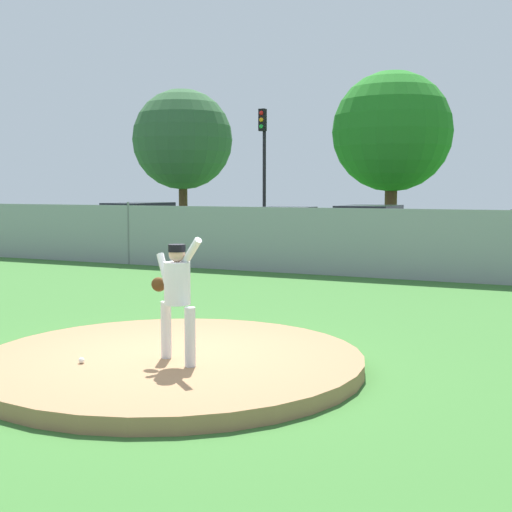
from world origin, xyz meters
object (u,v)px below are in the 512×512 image
baseball (82,360)px  parked_car_teal (139,227)px  pitcher_youth (177,290)px  parked_car_white (281,233)px  traffic_cone_orange (165,247)px  parked_car_navy (369,233)px  traffic_light_near (263,153)px

baseball → parked_car_teal: size_ratio=0.02×
parked_car_teal → pitcher_youth: bearing=-53.9°
parked_car_teal → parked_car_white: bearing=-5.5°
pitcher_youth → parked_car_teal: 18.71m
baseball → traffic_cone_orange: traffic_cone_orange is taller
parked_car_navy → traffic_cone_orange: size_ratio=7.94×
baseball → traffic_light_near: bearing=108.4°
baseball → parked_car_navy: bearing=93.2°
baseball → traffic_light_near: (-6.57, 19.77, 3.53)m
traffic_cone_orange → traffic_light_near: bearing=79.2°
pitcher_youth → baseball: 1.44m
baseball → traffic_light_near: size_ratio=0.01×
parked_car_teal → traffic_light_near: (3.43, 4.09, 2.92)m
pitcher_youth → parked_car_white: pitcher_youth is taller
parked_car_navy → traffic_cone_orange: (-6.82, -1.75, -0.58)m
baseball → parked_car_teal: bearing=122.5°
baseball → traffic_light_near: 21.13m
parked_car_teal → parked_car_white: parked_car_teal is taller
baseball → traffic_cone_orange: (-7.69, 13.90, 0.03)m
parked_car_white → traffic_light_near: 6.19m
baseball → traffic_cone_orange: 15.89m
pitcher_youth → parked_car_white: bearing=108.3°
parked_car_white → parked_car_teal: bearing=174.5°
baseball → parked_car_navy: parked_car_navy is taller
parked_car_navy → traffic_light_near: size_ratio=0.78×
parked_car_teal → parked_car_white: 6.24m
pitcher_youth → baseball: size_ratio=20.97×
traffic_cone_orange → traffic_light_near: traffic_light_near is taller
pitcher_youth → parked_car_navy: bearing=97.1°
traffic_cone_orange → parked_car_white: bearing=16.9°
baseball → traffic_light_near: traffic_light_near is taller
parked_car_navy → parked_car_white: 2.97m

